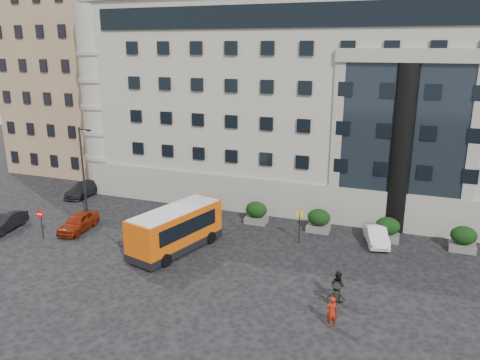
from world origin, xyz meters
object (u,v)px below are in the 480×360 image
object	(u,v)px
hedge_d	(387,229)
pedestrian_c	(336,296)
white_taxi	(376,235)
street_lamp	(84,172)
parked_car_d	(110,179)
parked_car_c	(84,189)
hedge_e	(463,239)
bus_stop_sign	(300,221)
minibus	(176,228)
red_truck	(142,161)
hedge_a	(199,205)
no_entry_sign	(41,218)
parked_car_b	(5,222)
parked_car_a	(78,222)
pedestrian_a	(332,312)
hedge_c	(319,220)
hedge_b	(256,212)

from	to	relation	value
hedge_d	pedestrian_c	world-z (taller)	hedge_d
white_taxi	hedge_d	bearing A→B (deg)	32.69
street_lamp	parked_car_d	size ratio (longest dim) A/B	1.81
street_lamp	parked_car_c	xyz separation A→B (m)	(-5.06, 5.93, -3.69)
hedge_e	bus_stop_sign	distance (m)	11.67
minibus	red_truck	xyz separation A→B (m)	(-13.78, 17.69, -0.30)
hedge_a	hedge_e	size ratio (longest dim) A/B	1.00
bus_stop_sign	red_truck	bearing A→B (deg)	148.40
bus_stop_sign	no_entry_sign	distance (m)	19.46
bus_stop_sign	hedge_e	bearing A→B (deg)	13.92
parked_car_d	parked_car_b	bearing A→B (deg)	-97.89
hedge_e	parked_car_a	size ratio (longest dim) A/B	0.44
street_lamp	red_truck	size ratio (longest dim) A/B	1.50
hedge_a	pedestrian_a	xyz separation A→B (m)	(13.64, -12.79, -0.06)
parked_car_c	white_taxi	size ratio (longest dim) A/B	1.17
bus_stop_sign	parked_car_b	distance (m)	23.26
hedge_a	hedge_c	bearing A→B (deg)	0.00
parked_car_b	parked_car_a	bearing A→B (deg)	10.85
pedestrian_a	hedge_d	bearing A→B (deg)	-122.09
minibus	parked_car_a	xyz separation A→B (m)	(-9.04, 0.58, -0.99)
hedge_e	hedge_b	bearing A→B (deg)	180.00
minibus	pedestrian_a	world-z (taller)	minibus
parked_car_a	street_lamp	bearing A→B (deg)	97.84
no_entry_sign	red_truck	xyz separation A→B (m)	(-3.24, 19.42, -0.25)
hedge_d	red_truck	xyz separation A→B (m)	(-27.84, 10.58, 0.47)
no_entry_sign	parked_car_a	bearing A→B (deg)	56.95
parked_car_b	parked_car_c	size ratio (longest dim) A/B	0.89
minibus	parked_car_c	xyz separation A→B (m)	(-14.54, 8.24, -1.03)
white_taxi	hedge_e	bearing A→B (deg)	-7.15
pedestrian_a	hedge_b	bearing A→B (deg)	-79.96
hedge_c	pedestrian_c	bearing A→B (deg)	-73.85
parked_car_b	white_taxi	world-z (taller)	parked_car_b
hedge_e	parked_car_b	size ratio (longest dim) A/B	0.44
hedge_e	no_entry_sign	xyz separation A→B (m)	(-29.80, -8.84, 0.72)
hedge_c	white_taxi	size ratio (longest dim) A/B	0.46
pedestrian_a	parked_car_b	bearing A→B (deg)	-32.35
parked_car_a	parked_car_b	bearing A→B (deg)	-165.92
white_taxi	hedge_b	bearing A→B (deg)	160.44
hedge_b	parked_car_b	distance (m)	20.12
bus_stop_sign	parked_car_c	world-z (taller)	bus_stop_sign
minibus	parked_car_b	bearing A→B (deg)	-159.03
hedge_b	hedge_d	xyz separation A→B (m)	(10.40, 0.00, 0.00)
minibus	parked_car_c	bearing A→B (deg)	165.64
parked_car_c	parked_car_d	bearing A→B (deg)	89.41
minibus	parked_car_d	xyz separation A→B (m)	(-14.54, 12.44, -1.09)
hedge_c	no_entry_sign	size ratio (longest dim) A/B	0.79
parked_car_a	pedestrian_a	bearing A→B (deg)	-22.87
street_lamp	bus_stop_sign	world-z (taller)	street_lamp
parked_car_a	pedestrian_c	bearing A→B (deg)	-18.19
parked_car_c	parked_car_d	world-z (taller)	parked_car_c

